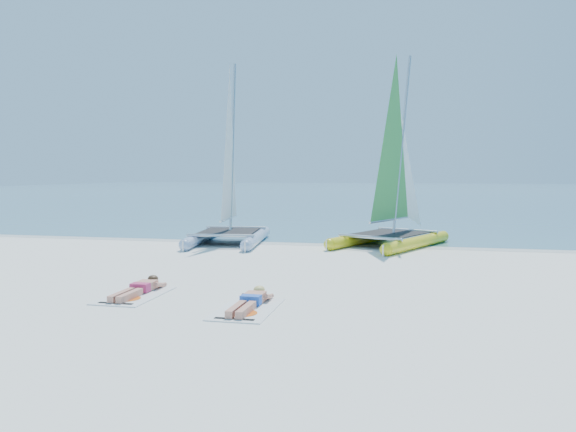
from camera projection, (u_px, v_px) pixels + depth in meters
name	position (u px, v px, depth m)	size (l,w,h in m)	color
ground	(279.00, 270.00, 14.31)	(140.00, 140.00, 0.00)	silver
sea	(388.00, 191.00, 75.61)	(140.00, 115.00, 0.01)	#6CA6B5
wet_sand_strip	(315.00, 243.00, 19.66)	(140.00, 1.40, 0.01)	silver
catamaran_blue	(229.00, 186.00, 19.71)	(2.93, 5.15, 6.68)	#A0B4D3
catamaran_yellow	(397.00, 183.00, 19.20)	(4.21, 5.49, 6.77)	yellow
towel_a	(135.00, 295.00, 11.27)	(1.00, 1.85, 0.02)	silver
sunbather_a	(139.00, 288.00, 11.45)	(0.37, 1.73, 0.26)	tan
towel_b	(247.00, 309.00, 10.14)	(1.00, 1.85, 0.02)	silver
sunbather_b	(250.00, 301.00, 10.32)	(0.37, 1.73, 0.26)	tan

